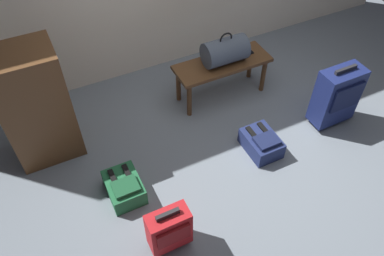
{
  "coord_description": "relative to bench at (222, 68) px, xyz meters",
  "views": [
    {
      "loc": [
        -1.49,
        -1.94,
        2.82
      ],
      "look_at": [
        -0.42,
        0.23,
        0.25
      ],
      "focal_mm": 36.11,
      "sensor_mm": 36.0,
      "label": 1
    }
  ],
  "objects": [
    {
      "name": "duffel_bag_slate",
      "position": [
        0.02,
        -0.0,
        0.2
      ],
      "size": [
        0.44,
        0.26,
        0.34
      ],
      "color": "#475160",
      "rests_on": "bench"
    },
    {
      "name": "cell_phone",
      "position": [
        0.33,
        0.06,
        0.07
      ],
      "size": [
        0.07,
        0.14,
        0.01
      ],
      "color": "black",
      "rests_on": "bench"
    },
    {
      "name": "suitcase_small_red",
      "position": [
        -1.2,
        -1.37,
        -0.13
      ],
      "size": [
        0.32,
        0.18,
        0.46
      ],
      "color": "red",
      "rests_on": "ground"
    },
    {
      "name": "backpack_green",
      "position": [
        -1.36,
        -0.77,
        -0.27
      ],
      "size": [
        0.28,
        0.38,
        0.21
      ],
      "color": "#1E6038",
      "rests_on": "ground"
    },
    {
      "name": "ground_plane",
      "position": [
        -0.18,
        -0.76,
        -0.37
      ],
      "size": [
        6.6,
        6.6,
        0.0
      ],
      "primitive_type": "plane",
      "color": "slate"
    },
    {
      "name": "bench",
      "position": [
        0.0,
        0.0,
        0.0
      ],
      "size": [
        1.0,
        0.36,
        0.43
      ],
      "color": "brown",
      "rests_on": "ground"
    },
    {
      "name": "side_cabinet",
      "position": [
        -1.82,
        0.04,
        0.18
      ],
      "size": [
        0.56,
        0.44,
        1.1
      ],
      "color": "brown",
      "rests_on": "ground"
    },
    {
      "name": "suitcase_upright_navy",
      "position": [
        0.79,
        -0.84,
        -0.02
      ],
      "size": [
        0.42,
        0.24,
        0.68
      ],
      "color": "navy",
      "rests_on": "ground"
    },
    {
      "name": "backpack_navy",
      "position": [
        -0.04,
        -0.86,
        -0.27
      ],
      "size": [
        0.28,
        0.38,
        0.21
      ],
      "color": "navy",
      "rests_on": "ground"
    }
  ]
}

